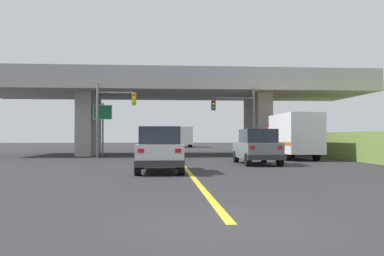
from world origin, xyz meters
The scene contains 10 objects.
ground centered at (0.00, 30.13, 0.00)m, with size 160.00×160.00×0.00m, color #2B2B2D.
overpass_bridge centered at (0.00, 30.13, 5.18)m, with size 33.58×10.14×7.16m.
lane_divider_stripe centered at (0.00, 13.56, 0.00)m, with size 0.20×27.12×0.01m, color yellow.
suv_lead centered at (-1.30, 11.49, 1.02)m, with size 2.03×4.83×2.02m.
suv_crossing centered at (4.27, 16.29, 1.02)m, with size 2.03×4.78×2.02m.
box_truck centered at (8.14, 21.87, 1.67)m, with size 2.33×7.47×3.18m.
traffic_signal_nearside centered at (4.90, 24.99, 3.42)m, with size 3.45×0.36×5.47m.
traffic_signal_farside centered at (-5.08, 24.85, 3.60)m, with size 3.04×0.36×5.70m.
highway_sign centered at (-5.94, 26.94, 3.16)m, with size 1.50×0.17×4.34m.
semi_truck_distant centered at (2.42, 57.90, 1.65)m, with size 2.33×7.37×3.14m.
Camera 1 is at (-1.28, -7.42, 1.57)m, focal length 39.12 mm.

